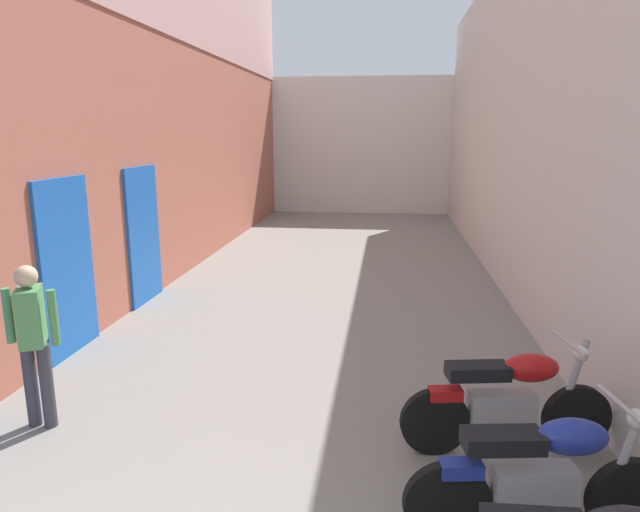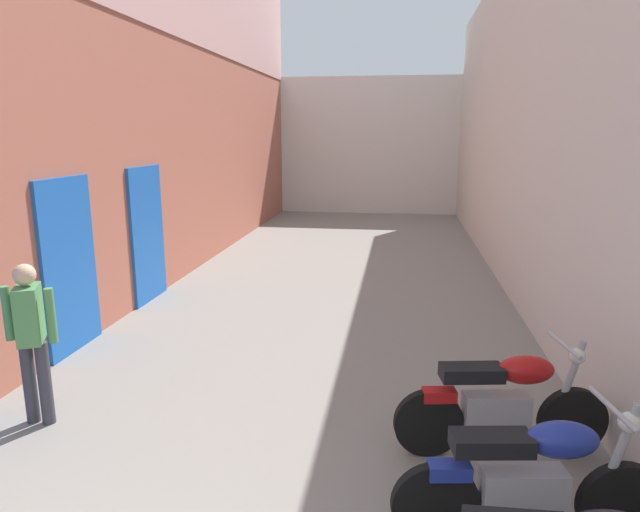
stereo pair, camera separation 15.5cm
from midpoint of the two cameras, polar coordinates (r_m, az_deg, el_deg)
ground_plane at (r=8.37m, az=0.68°, el=-6.49°), size 34.39×34.39×0.00m
building_left at (r=10.73m, az=-15.75°, el=18.70°), size 0.45×18.39×7.86m
building_right at (r=10.07m, az=21.10°, el=13.15°), size 0.45×18.39×5.95m
building_far_end at (r=20.07m, az=5.38°, el=11.21°), size 8.96×2.00×4.52m
motorcycle_third at (r=4.24m, az=21.97°, el=-20.31°), size 1.84×0.58×1.04m
motorcycle_fourth at (r=5.17m, az=19.11°, el=-13.80°), size 1.84×0.58×1.04m
pedestrian_mid_alley at (r=5.84m, az=-26.78°, el=-6.99°), size 0.52×0.39×1.57m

